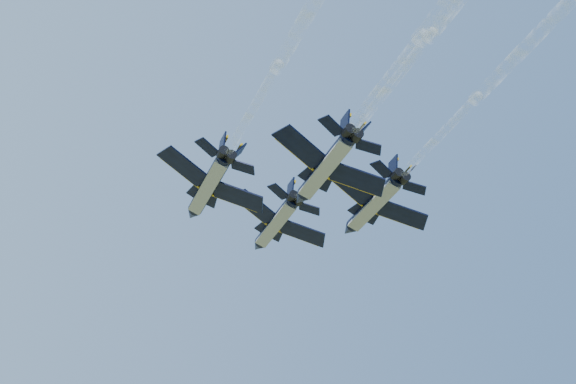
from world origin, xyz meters
TOP-DOWN VIEW (x-y plane):
  - jet_lead at (0.37, 8.41)m, footprint 12.72×18.88m
  - jet_left at (-14.89, 0.49)m, footprint 12.72×18.88m
  - jet_right at (6.21, -5.54)m, footprint 12.72×18.88m
  - jet_slot at (-6.90, -12.52)m, footprint 12.72×18.88m
  - smoke_trail_lead at (-15.83, -44.63)m, footprint 23.40×70.23m

SIDE VIEW (x-z plane):
  - jet_lead at x=0.37m, z-range 98.41..104.94m
  - jet_left at x=-14.89m, z-range 98.41..104.94m
  - jet_right at x=6.21m, z-range 98.41..104.94m
  - jet_slot at x=-6.90m, z-range 98.41..104.94m
  - smoke_trail_lead at x=-15.83m, z-range 100.16..103.26m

